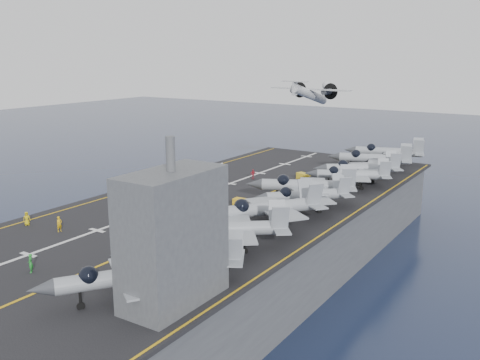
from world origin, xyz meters
The scene contains 29 objects.
ground centered at (0.00, 0.00, 0.00)m, with size 500.00×500.00×0.00m, color #142135.
hull centered at (0.00, 0.00, 5.00)m, with size 36.00×90.00×10.00m, color #56595E.
flight_deck centered at (0.00, 0.00, 10.20)m, with size 38.00×92.00×0.40m, color black.
foul_line centered at (3.00, 0.00, 10.42)m, with size 0.35×90.00×0.02m, color gold.
landing_centerline centered at (-6.00, 0.00, 10.42)m, with size 0.50×90.00×0.02m, color silver.
deck_edge_port centered at (-17.00, 0.00, 10.42)m, with size 0.25×90.00×0.02m, color gold.
deck_edge_stbd centered at (18.50, 0.00, 10.42)m, with size 0.25×90.00×0.02m, color gold.
island_superstructure centered at (15.00, -30.00, 17.90)m, with size 5.00×10.00×15.00m, color #56595E, non-canonical shape.
fighter_jet_0 centered at (11.47, -32.31, 12.97)m, with size 16.56×17.78×5.14m, color #9BA2AA, non-canonical shape.
fighter_jet_1 centered at (12.59, -25.39, 12.73)m, with size 16.07×14.41×4.65m, color gray, non-canonical shape.
fighter_jet_2 centered at (11.87, -16.55, 13.09)m, with size 18.56×17.64×5.38m, color gray, non-canonical shape.
fighter_jet_3 centered at (11.76, -7.55, 13.26)m, with size 18.53×19.79×5.72m, color #9EA8B1, non-canonical shape.
fighter_jet_4 centered at (12.46, 2.16, 12.89)m, with size 16.83×16.97×4.98m, color #9EA7AF, non-canonical shape.
fighter_jet_5 centered at (10.51, 6.30, 13.23)m, with size 19.45×17.08×5.66m, color #A0A8B0, non-canonical shape.
fighter_jet_6 centered at (12.80, 18.63, 12.83)m, with size 16.73×14.67×4.87m, color #8E959C, non-canonical shape.
fighter_jet_7 centered at (12.51, 23.71, 13.02)m, with size 18.16×17.02×5.25m, color #939AA3, non-canonical shape.
fighter_jet_8 centered at (11.53, 32.99, 13.11)m, with size 17.96×14.46×5.43m, color #9098A0, non-canonical shape.
tow_cart_a centered at (3.90, -21.07, 11.06)m, with size 2.52×2.00×1.32m, color yellow, non-canonical shape.
tow_cart_b centered at (3.25, -0.93, 11.00)m, with size 2.03×1.36×1.19m, color gold, non-canonical shape.
tow_cart_c centered at (3.06, 19.73, 10.99)m, with size 2.28×1.86×1.18m, color yellow, non-canonical shape.
crew_0 centered at (-15.33, -23.39, 11.30)m, with size 1.15×1.29×1.80m, color gold.
crew_1 centered at (-9.62, -22.81, 11.39)m, with size 0.90×1.26×1.99m, color gold.
crew_2 centered at (-9.19, -2.07, 11.29)m, with size 1.05×1.25×1.78m, color green.
crew_4 centered at (-4.44, 15.12, 11.30)m, with size 1.26×1.28×1.79m, color #B82636.
crew_5 centered at (-12.14, 16.45, 11.36)m, with size 1.31×1.04×1.91m, color silver.
crew_6 centered at (-1.53, -32.91, 11.40)m, with size 1.42×1.39×1.99m, color green.
crew_7 centered at (-3.15, -11.39, 11.42)m, with size 1.24×1.44×2.03m, color silver.
transport_plane centered at (-14.43, 58.22, 22.41)m, with size 23.78×17.61×5.24m, color white, non-canonical shape.
fighter_jet_9 centered at (11.53, 41.49, 13.11)m, with size 17.96×14.46×5.43m, color #9098A0, non-canonical shape.
Camera 1 is at (44.06, -64.08, 32.07)m, focal length 40.00 mm.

